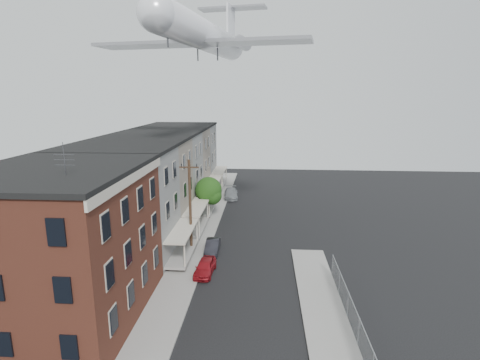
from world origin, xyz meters
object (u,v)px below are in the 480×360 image
(utility_pole, at_px, (190,205))
(airplane, at_px, (206,36))
(street_tree, at_px, (210,192))
(car_mid, at_px, (212,246))
(car_near, at_px, (205,267))
(car_far, at_px, (231,193))

(utility_pole, distance_m, airplane, 17.94)
(street_tree, bearing_deg, airplane, -82.48)
(airplane, bearing_deg, utility_pole, -94.19)
(airplane, bearing_deg, car_mid, -79.73)
(utility_pole, xyz_separation_m, car_near, (2.00, -4.34, -4.06))
(car_near, height_order, car_far, car_far)
(street_tree, distance_m, airplane, 17.40)
(street_tree, distance_m, car_mid, 10.31)
(car_far, bearing_deg, car_near, -95.23)
(car_mid, xyz_separation_m, car_far, (0.00, 19.48, 0.09))
(street_tree, height_order, car_far, street_tree)
(car_near, xyz_separation_m, car_mid, (-0.00, 4.50, -0.03))
(utility_pole, distance_m, car_far, 20.14)
(car_near, height_order, car_mid, car_near)
(utility_pole, distance_m, street_tree, 10.00)
(street_tree, relative_size, car_far, 1.11)
(utility_pole, height_order, car_mid, utility_pole)
(utility_pole, xyz_separation_m, car_mid, (2.00, 0.16, -4.08))
(utility_pole, height_order, car_near, utility_pole)
(car_near, xyz_separation_m, airplane, (-1.42, 12.31, 20.11))
(car_far, distance_m, airplane, 23.24)
(street_tree, xyz_separation_m, car_mid, (1.67, -9.76, -2.86))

